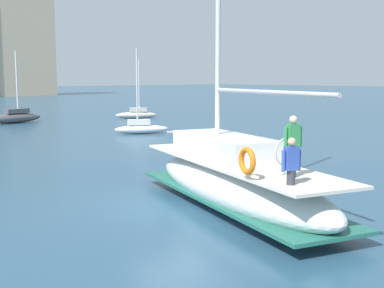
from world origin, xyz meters
name	(u,v)px	position (x,y,z in m)	size (l,w,h in m)	color
ground_plane	(170,204)	(0.00, 0.00, 0.00)	(400.00, 400.00, 0.00)	#284C66
main_sailboat	(234,179)	(1.20, -1.64, 0.90)	(5.03, 9.89, 11.93)	silver
moored_sloop_near	(137,114)	(19.05, 28.81, 0.46)	(3.97, 2.89, 5.72)	#B7B2A8
moored_sloop_far	(15,117)	(8.07, 31.67, 0.54)	(5.38, 2.07, 6.26)	#4C4C51
moored_catamaran	(141,127)	(11.41, 17.42, 0.46)	(3.84, 2.55, 6.01)	silver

